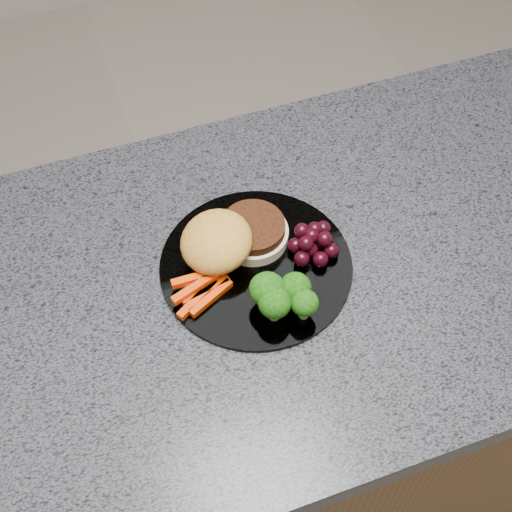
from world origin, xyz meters
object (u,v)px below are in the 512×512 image
(burger, at_px, (230,240))
(island_cabinet, at_px, (260,415))
(grape_bunch, at_px, (313,242))
(plate, at_px, (256,266))

(burger, bearing_deg, island_cabinet, -80.89)
(grape_bunch, bearing_deg, island_cabinet, -170.03)
(burger, xyz_separation_m, grape_bunch, (0.11, -0.04, -0.01))
(burger, relative_size, grape_bunch, 2.63)
(plate, relative_size, burger, 1.45)
(plate, height_order, grape_bunch, grape_bunch)
(plate, distance_m, burger, 0.05)
(plate, xyz_separation_m, grape_bunch, (0.08, -0.00, 0.02))
(island_cabinet, distance_m, grape_bunch, 0.50)
(island_cabinet, height_order, grape_bunch, grape_bunch)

